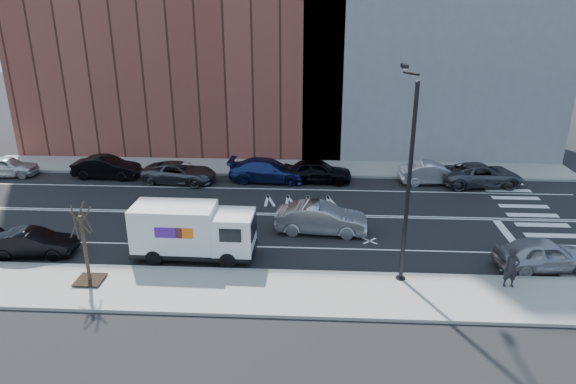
# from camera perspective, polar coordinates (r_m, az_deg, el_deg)

# --- Properties ---
(ground) EXTENTS (120.00, 120.00, 0.00)m
(ground) POSITION_cam_1_polar(r_m,az_deg,el_deg) (30.69, -2.75, -2.47)
(ground) COLOR black
(ground) RESTS_ON ground
(sidewalk_near) EXTENTS (44.00, 3.60, 0.15)m
(sidewalk_near) POSITION_cam_1_polar(r_m,az_deg,el_deg) (22.88, -4.98, -10.99)
(sidewalk_near) COLOR gray
(sidewalk_near) RESTS_ON ground
(sidewalk_far) EXTENTS (44.00, 3.60, 0.15)m
(sidewalk_far) POSITION_cam_1_polar(r_m,az_deg,el_deg) (38.87, -1.46, 2.75)
(sidewalk_far) COLOR gray
(sidewalk_far) RESTS_ON ground
(curb_near) EXTENTS (44.00, 0.25, 0.17)m
(curb_near) POSITION_cam_1_polar(r_m,az_deg,el_deg) (24.41, -4.40, -8.76)
(curb_near) COLOR gray
(curb_near) RESTS_ON ground
(curb_far) EXTENTS (44.00, 0.25, 0.17)m
(curb_far) POSITION_cam_1_polar(r_m,az_deg,el_deg) (37.17, -1.68, 1.90)
(curb_far) COLOR gray
(curb_far) RESTS_ON ground
(crosswalk) EXTENTS (3.00, 14.00, 0.01)m
(crosswalk) POSITION_cam_1_polar(r_m,az_deg,el_deg) (33.19, 25.95, -2.81)
(crosswalk) COLOR white
(crosswalk) RESTS_ON ground
(road_markings) EXTENTS (40.00, 8.60, 0.01)m
(road_markings) POSITION_cam_1_polar(r_m,az_deg,el_deg) (30.69, -2.75, -2.46)
(road_markings) COLOR white
(road_markings) RESTS_ON ground
(bldg_brick) EXTENTS (26.00, 10.00, 22.00)m
(bldg_brick) POSITION_cam_1_polar(r_m,az_deg,el_deg) (45.02, -11.66, 18.97)
(bldg_brick) COLOR brown
(bldg_brick) RESTS_ON ground
(streetlight) EXTENTS (0.44, 4.02, 9.34)m
(streetlight) POSITION_cam_1_polar(r_m,az_deg,el_deg) (22.62, 13.15, 2.15)
(streetlight) COLOR black
(streetlight) RESTS_ON ground
(street_tree) EXTENTS (1.20, 1.20, 3.75)m
(street_tree) POSITION_cam_1_polar(r_m,az_deg,el_deg) (24.48, -21.52, -6.57)
(street_tree) COLOR black
(street_tree) RESTS_ON ground
(fedex_van) EXTENTS (6.04, 2.24, 2.74)m
(fedex_van) POSITION_cam_1_polar(r_m,az_deg,el_deg) (25.53, -10.56, -4.27)
(fedex_van) COLOR black
(fedex_van) RESTS_ON ground
(far_parked_a) EXTENTS (4.44, 2.11, 1.47)m
(far_parked_a) POSITION_cam_1_polar(r_m,az_deg,el_deg) (42.18, -28.83, 2.51)
(far_parked_a) COLOR silver
(far_parked_a) RESTS_ON ground
(far_parked_b) EXTENTS (4.81, 1.88, 1.56)m
(far_parked_b) POSITION_cam_1_polar(r_m,az_deg,el_deg) (38.84, -19.50, 2.61)
(far_parked_b) COLOR black
(far_parked_b) RESTS_ON ground
(far_parked_c) EXTENTS (5.36, 2.99, 1.42)m
(far_parked_c) POSITION_cam_1_polar(r_m,az_deg,el_deg) (36.52, -11.96, 2.14)
(far_parked_c) COLOR #4B4D52
(far_parked_c) RESTS_ON ground
(far_parked_d) EXTENTS (5.55, 2.46, 1.58)m
(far_parked_d) POSITION_cam_1_polar(r_m,az_deg,el_deg) (35.95, -2.26, 2.43)
(far_parked_d) COLOR navy
(far_parked_d) RESTS_ON ground
(far_parked_e) EXTENTS (4.77, 1.97, 1.61)m
(far_parked_e) POSITION_cam_1_polar(r_m,az_deg,el_deg) (35.77, 3.28, 2.34)
(far_parked_e) COLOR black
(far_parked_e) RESTS_ON ground
(far_parked_f) EXTENTS (4.71, 2.04, 1.51)m
(far_parked_f) POSITION_cam_1_polar(r_m,az_deg,el_deg) (36.87, 15.75, 2.05)
(far_parked_f) COLOR silver
(far_parked_f) RESTS_ON ground
(far_parked_g) EXTENTS (5.77, 3.13, 1.54)m
(far_parked_g) POSITION_cam_1_polar(r_m,az_deg,el_deg) (37.50, 20.66, 1.81)
(far_parked_g) COLOR #48494F
(far_parked_g) RESTS_ON ground
(driving_sedan) EXTENTS (5.10, 2.10, 1.64)m
(driving_sedan) POSITION_cam_1_polar(r_m,az_deg,el_deg) (28.07, 3.71, -2.95)
(driving_sedan) COLOR #A1A1A5
(driving_sedan) RESTS_ON ground
(near_parked_rear_a) EXTENTS (4.19, 1.74, 1.35)m
(near_parked_rear_a) POSITION_cam_1_polar(r_m,az_deg,el_deg) (28.58, -26.44, -5.10)
(near_parked_rear_a) COLOR black
(near_parked_rear_a) RESTS_ON ground
(near_parked_front) EXTENTS (4.71, 2.28, 1.55)m
(near_parked_front) POSITION_cam_1_polar(r_m,az_deg,el_deg) (27.16, 26.58, -6.23)
(near_parked_front) COLOR #A3A3A7
(near_parked_front) RESTS_ON ground
(pedestrian) EXTENTS (0.67, 0.45, 1.81)m
(pedestrian) POSITION_cam_1_polar(r_m,az_deg,el_deg) (24.62, 23.57, -7.76)
(pedestrian) COLOR black
(pedestrian) RESTS_ON sidewalk_near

